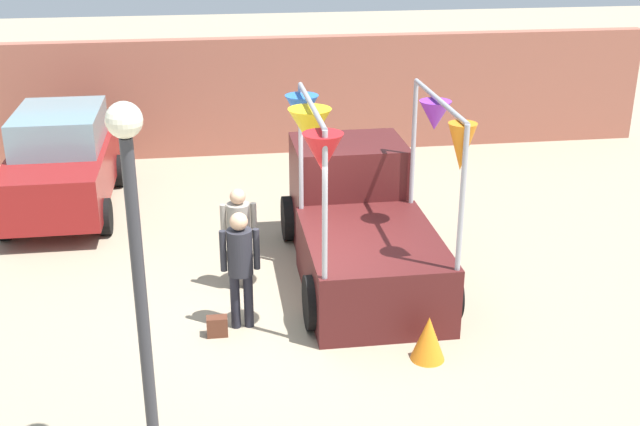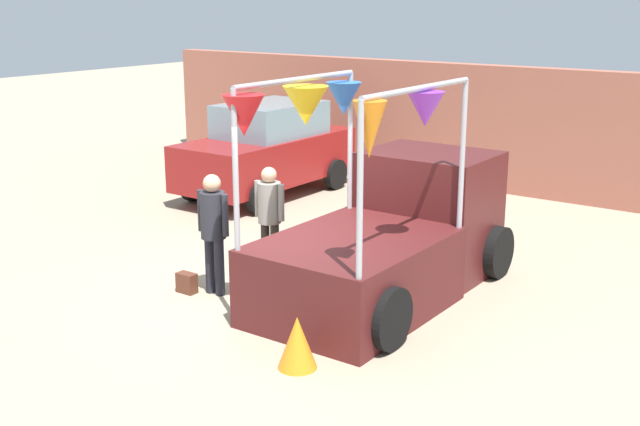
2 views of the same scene
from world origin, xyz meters
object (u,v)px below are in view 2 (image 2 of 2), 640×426
(person_customer, at_px, (213,223))
(vendor_truck, at_px, (393,230))
(person_vendor, at_px, (270,210))
(parked_car, at_px, (267,149))
(handbag, at_px, (187,283))
(folded_kite_bundle_tangerine, at_px, (297,342))

(person_customer, bearing_deg, vendor_truck, 39.60)
(person_customer, relative_size, person_vendor, 1.06)
(parked_car, height_order, person_customer, parked_car)
(handbag, relative_size, folded_kite_bundle_tangerine, 0.47)
(folded_kite_bundle_tangerine, bearing_deg, person_customer, 153.16)
(vendor_truck, bearing_deg, parked_car, 146.17)
(parked_car, relative_size, handbag, 14.29)
(vendor_truck, height_order, person_vendor, vendor_truck)
(vendor_truck, bearing_deg, person_vendor, -167.54)
(parked_car, distance_m, person_customer, 5.71)
(vendor_truck, relative_size, parked_car, 1.02)
(parked_car, xyz_separation_m, person_customer, (3.02, -4.85, 0.07))
(person_vendor, xyz_separation_m, handbag, (-0.39, -1.35, -0.81))
(vendor_truck, height_order, folded_kite_bundle_tangerine, vendor_truck)
(folded_kite_bundle_tangerine, bearing_deg, parked_car, 131.49)
(person_customer, height_order, person_vendor, person_customer)
(vendor_truck, distance_m, parked_car, 5.91)
(vendor_truck, relative_size, handbag, 14.61)
(vendor_truck, distance_m, person_customer, 2.45)
(person_customer, distance_m, handbag, 0.96)
(person_customer, distance_m, person_vendor, 1.15)
(person_customer, bearing_deg, folded_kite_bundle_tangerine, -26.84)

